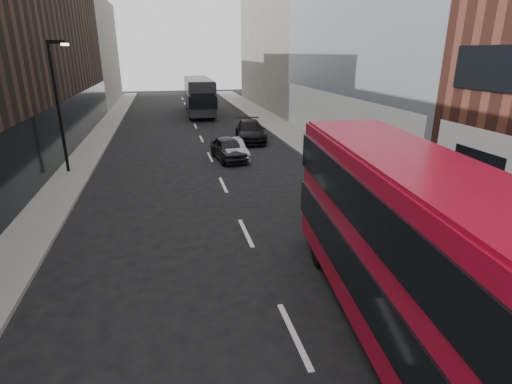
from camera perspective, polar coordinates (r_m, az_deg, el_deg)
sidewalk_right at (r=32.96m, az=5.57°, el=7.92°), size 3.00×80.00×0.15m
sidewalk_left at (r=31.79m, az=-22.21°, el=6.16°), size 2.00×80.00×0.15m
building_victorian at (r=51.71m, az=3.31°, el=22.76°), size 6.50×24.00×21.00m
building_left_mid at (r=36.74m, az=-28.10°, el=17.92°), size 5.00×24.00×14.00m
building_left_far at (r=58.33m, az=-22.59°, el=17.91°), size 5.00×20.00×13.00m
street_lamp at (r=24.42m, az=-26.37°, el=11.83°), size 1.06×0.22×7.00m
red_bus at (r=9.81m, az=21.00°, el=-6.81°), size 3.77×11.08×4.40m
grey_bus at (r=45.87m, az=-8.16°, el=13.55°), size 3.04×12.00×3.85m
car_a at (r=25.80m, az=-3.97°, el=6.22°), size 2.17×4.36×1.43m
car_b at (r=25.92m, az=-3.42°, el=6.14°), size 1.68×4.01×1.29m
car_c at (r=31.35m, az=-0.80°, el=8.71°), size 2.75×5.49×1.53m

